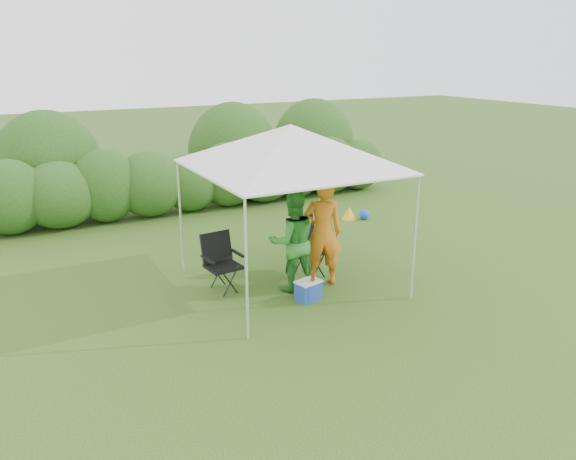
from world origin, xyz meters
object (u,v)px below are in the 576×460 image
chair_left (220,258)px  woman (293,242)px  canopy (291,147)px  man (323,232)px  cooler (308,290)px  chair_right (306,242)px

chair_left → woman: (1.10, -0.59, 0.31)m
chair_left → woman: 1.29m
canopy → man: bearing=-26.6°
man → chair_left: bearing=1.1°
chair_left → cooler: size_ratio=2.14×
canopy → chair_left: (-1.18, 0.37, -1.90)m
man → woman: bearing=19.0°
canopy → cooler: canopy is taller
canopy → chair_right: 1.94m
chair_right → canopy: bearing=-157.9°
canopy → woman: 1.61m
canopy → chair_left: 2.26m
canopy → woman: bearing=-108.4°
cooler → woman: bearing=77.3°
cooler → chair_left: bearing=121.0°
chair_left → man: 1.83m
woman → cooler: bearing=103.5°
canopy → cooler: 2.41m
chair_right → woman: (-0.57, -0.52, 0.26)m
chair_right → man: bearing=-98.1°
chair_right → chair_left: bearing=168.6°
chair_left → cooler: chair_left is taller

